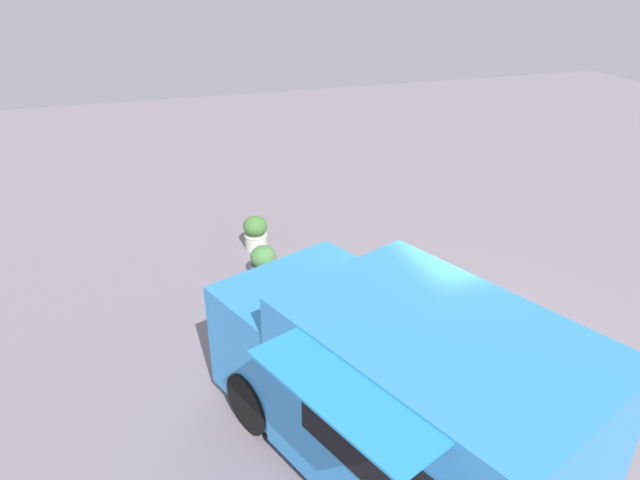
{
  "coord_description": "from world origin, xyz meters",
  "views": [
    {
      "loc": [
        6.08,
        -4.26,
        5.63
      ],
      "look_at": [
        -2.46,
        -1.53,
        1.14
      ],
      "focal_mm": 31.69,
      "sensor_mm": 36.0,
      "label": 1
    }
  ],
  "objects_px": {
    "person_customer": "(391,271)",
    "planter_flowering_near": "(256,232)",
    "food_truck": "(395,392)",
    "planter_flowering_far": "(264,263)"
  },
  "relations": [
    {
      "from": "food_truck",
      "to": "planter_flowering_near",
      "type": "bearing_deg",
      "value": -176.46
    },
    {
      "from": "person_customer",
      "to": "food_truck",
      "type": "bearing_deg",
      "value": -24.14
    },
    {
      "from": "planter_flowering_near",
      "to": "planter_flowering_far",
      "type": "distance_m",
      "value": 1.32
    },
    {
      "from": "planter_flowering_near",
      "to": "food_truck",
      "type": "bearing_deg",
      "value": 3.54
    },
    {
      "from": "food_truck",
      "to": "planter_flowering_near",
      "type": "height_order",
      "value": "food_truck"
    },
    {
      "from": "planter_flowering_near",
      "to": "planter_flowering_far",
      "type": "xyz_separation_m",
      "value": [
        1.32,
        -0.12,
        -0.05
      ]
    },
    {
      "from": "food_truck",
      "to": "planter_flowering_far",
      "type": "xyz_separation_m",
      "value": [
        -4.89,
        -0.5,
        -0.77
      ]
    },
    {
      "from": "food_truck",
      "to": "planter_flowering_near",
      "type": "xyz_separation_m",
      "value": [
        -6.2,
        -0.38,
        -0.72
      ]
    },
    {
      "from": "person_customer",
      "to": "planter_flowering_near",
      "type": "height_order",
      "value": "person_customer"
    },
    {
      "from": "person_customer",
      "to": "planter_flowering_near",
      "type": "relative_size",
      "value": 1.19
    }
  ]
}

